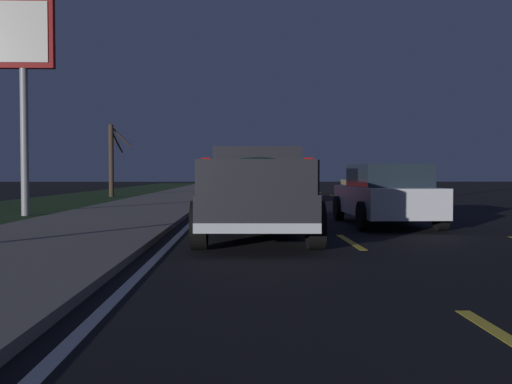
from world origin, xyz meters
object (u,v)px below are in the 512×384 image
sedan_red (251,186)px  gas_price_sign (23,52)px  sedan_tan (363,183)px  bare_tree_far (112,157)px  pickup_truck (257,190)px  sedan_white (385,194)px

sedan_red → gas_price_sign: gas_price_sign is taller
sedan_tan → bare_tree_far: bearing=90.0°
sedan_red → sedan_tan: (7.59, -6.74, 0.00)m
pickup_truck → sedan_white: (2.68, -3.34, -0.20)m
gas_price_sign → sedan_tan: bearing=-42.9°
sedan_red → sedan_white: 11.38m
sedan_white → gas_price_sign: (3.50, 10.40, 4.30)m
sedan_tan → gas_price_sign: 20.90m
sedan_white → gas_price_sign: bearing=71.4°
sedan_white → gas_price_sign: size_ratio=0.65×
sedan_red → sedan_white: size_ratio=1.00×
sedan_white → sedan_tan: (18.50, -3.51, 0.00)m
sedan_tan → bare_tree_far: bare_tree_far is taller
gas_price_sign → sedan_white: bearing=-108.6°
pickup_truck → sedan_red: 13.59m
sedan_tan → sedan_red: bearing=138.4°
sedan_tan → gas_price_sign: gas_price_sign is taller
pickup_truck → sedan_red: bearing=-0.4°
pickup_truck → sedan_white: size_ratio=1.24×
sedan_red → bare_tree_far: (7.58, 7.89, 1.50)m
bare_tree_far → sedan_white: bearing=-149.0°
sedan_red → sedan_tan: 10.15m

